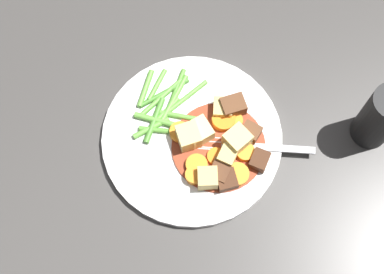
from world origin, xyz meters
name	(u,v)px	position (x,y,z in m)	size (l,w,h in m)	color
ground_plane	(192,140)	(0.00, 0.00, 0.00)	(3.00, 3.00, 0.00)	#423F3D
dinner_plate	(192,139)	(0.00, 0.00, 0.01)	(0.26, 0.26, 0.01)	white
stew_sauce	(219,147)	(0.04, 0.01, 0.01)	(0.13, 0.13, 0.00)	#93381E
carrot_slice_0	(245,152)	(0.07, 0.03, 0.02)	(0.03, 0.03, 0.01)	orange
carrot_slice_1	(224,120)	(0.02, 0.05, 0.02)	(0.03, 0.03, 0.01)	orange
carrot_slice_2	(239,173)	(0.09, 0.00, 0.02)	(0.03, 0.03, 0.01)	orange
carrot_slice_3	(194,175)	(0.04, -0.04, 0.02)	(0.03, 0.03, 0.01)	orange
carrot_slice_4	(180,132)	(-0.02, -0.01, 0.02)	(0.03, 0.03, 0.01)	orange
carrot_slice_5	(215,158)	(0.05, 0.00, 0.02)	(0.03, 0.03, 0.01)	orange
carrot_slice_6	(197,165)	(0.03, -0.03, 0.02)	(0.03, 0.03, 0.01)	orange
carrot_slice_7	(234,121)	(0.03, 0.06, 0.02)	(0.02, 0.02, 0.01)	orange
potato_chunk_0	(207,178)	(0.06, -0.03, 0.03)	(0.03, 0.03, 0.03)	#DBBC6B
potato_chunk_1	(223,108)	(0.01, 0.06, 0.02)	(0.03, 0.03, 0.02)	#DBBC6B
potato_chunk_2	(199,132)	(0.01, 0.01, 0.03)	(0.03, 0.03, 0.03)	#EAD68C
potato_chunk_3	(237,140)	(0.05, 0.03, 0.03)	(0.03, 0.03, 0.03)	#E5CC7A
potato_chunk_4	(227,156)	(0.06, 0.01, 0.03)	(0.02, 0.03, 0.03)	#DBBC6B
potato_chunk_5	(191,139)	(0.00, -0.01, 0.03)	(0.03, 0.03, 0.03)	#E5CC7A
meat_chunk_0	(226,180)	(0.08, -0.02, 0.02)	(0.03, 0.03, 0.02)	#4C2B19
meat_chunk_1	(259,160)	(0.09, 0.04, 0.02)	(0.02, 0.03, 0.02)	#4C2B19
meat_chunk_2	(251,132)	(0.06, 0.06, 0.02)	(0.03, 0.02, 0.02)	brown
meat_chunk_3	(233,107)	(0.02, 0.07, 0.03)	(0.03, 0.03, 0.03)	brown
meat_chunk_4	(220,172)	(0.06, -0.01, 0.02)	(0.03, 0.03, 0.02)	#56331E
green_bean_0	(151,128)	(-0.05, -0.03, 0.02)	(0.01, 0.01, 0.06)	#66AD42
green_bean_1	(155,120)	(-0.06, -0.02, 0.02)	(0.01, 0.01, 0.06)	#66AD42
green_bean_2	(157,85)	(-0.09, 0.02, 0.02)	(0.01, 0.01, 0.05)	#66AD42
green_bean_3	(164,93)	(-0.08, 0.02, 0.02)	(0.01, 0.01, 0.08)	#4C8E33
green_bean_4	(166,131)	(-0.03, -0.02, 0.02)	(0.01, 0.01, 0.08)	#599E38
green_bean_5	(166,111)	(-0.05, 0.00, 0.02)	(0.01, 0.01, 0.06)	#66AD42
green_bean_6	(186,98)	(-0.05, 0.04, 0.02)	(0.01, 0.01, 0.08)	#66AD42
green_bean_7	(177,87)	(-0.07, 0.04, 0.02)	(0.01, 0.01, 0.06)	#599E38
green_bean_8	(161,98)	(-0.07, 0.01, 0.02)	(0.01, 0.01, 0.08)	#66AD42
green_bean_9	(174,99)	(-0.06, 0.02, 0.02)	(0.01, 0.01, 0.08)	#66AD42
green_bean_10	(154,120)	(-0.06, -0.02, 0.02)	(0.01, 0.01, 0.07)	#4C8E33
green_bean_11	(146,88)	(-0.10, 0.01, 0.02)	(0.01, 0.01, 0.06)	#66AD42
green_bean_12	(182,117)	(-0.03, 0.01, 0.02)	(0.01, 0.01, 0.07)	#66AD42
fork	(249,146)	(0.07, 0.04, 0.02)	(0.15, 0.12, 0.00)	silver
pepper_mill	(380,117)	(0.18, 0.18, 0.06)	(0.05, 0.05, 0.11)	black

